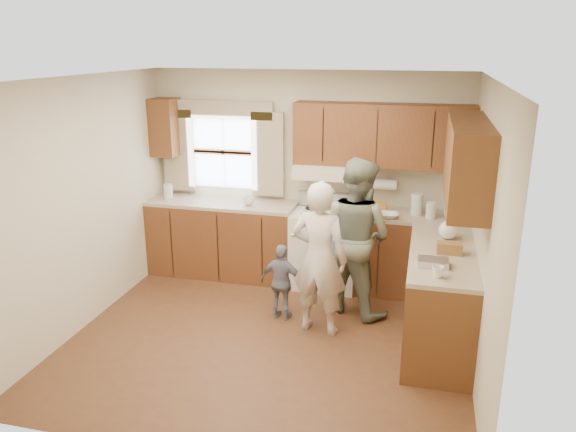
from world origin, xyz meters
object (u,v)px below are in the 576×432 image
(woman_right, at_px, (356,237))
(child, at_px, (282,282))
(woman_left, at_px, (319,258))
(stove, at_px, (325,247))

(woman_right, distance_m, child, 0.91)
(child, bearing_deg, woman_left, 165.25)
(woman_left, xyz_separation_m, child, (-0.42, 0.17, -0.37))
(stove, distance_m, woman_right, 0.84)
(woman_left, bearing_deg, stove, -73.09)
(stove, xyz_separation_m, child, (-0.27, -0.99, -0.06))
(woman_left, relative_size, woman_right, 0.92)
(woman_left, bearing_deg, child, -11.95)
(stove, relative_size, woman_left, 0.69)
(stove, bearing_deg, woman_right, -54.51)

